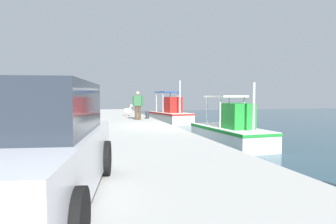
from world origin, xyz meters
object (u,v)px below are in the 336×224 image
at_px(fisherman_standing, 138,104).
at_px(fishing_boat_second, 231,131).
at_px(mooring_bollard_nearest, 147,115).
at_px(pelican, 128,110).
at_px(fishing_boat_nearest, 170,114).
at_px(parked_car, 27,148).

bearing_deg(fisherman_standing, fishing_boat_second, 34.06).
xyz_separation_m(fishing_boat_second, mooring_bollard_nearest, (-5.70, -2.74, 0.39)).
distance_m(pelican, fisherman_standing, 3.20).
distance_m(pelican, mooring_bollard_nearest, 2.68).
relative_size(fishing_boat_second, pelican, 5.30).
bearing_deg(mooring_bollard_nearest, fishing_boat_second, 25.69).
bearing_deg(fishing_boat_nearest, fisherman_standing, -29.58).
relative_size(pelican, fisherman_standing, 0.56).
bearing_deg(fishing_boat_second, pelican, -155.90).
xyz_separation_m(fishing_boat_nearest, parked_car, (18.98, -6.80, 0.82)).
relative_size(fishing_boat_nearest, pelican, 5.82).
xyz_separation_m(fisherman_standing, mooring_bollard_nearest, (-0.65, 0.68, -0.70)).
bearing_deg(pelican, parked_car, -10.70).
height_order(fishing_boat_nearest, parked_car, fishing_boat_nearest).
height_order(fishing_boat_second, mooring_bollard_nearest, fishing_boat_second).
bearing_deg(fisherman_standing, mooring_bollard_nearest, 133.71).
bearing_deg(fishing_boat_nearest, pelican, -50.80).
bearing_deg(parked_car, fishing_boat_second, 139.02).
height_order(pelican, parked_car, parked_car).
distance_m(fisherman_standing, mooring_bollard_nearest, 1.17).
xyz_separation_m(fishing_boat_nearest, fisherman_standing, (6.25, -3.55, 1.03)).
height_order(pelican, fisherman_standing, fisherman_standing).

